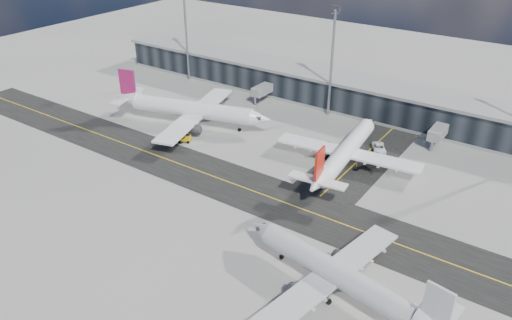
# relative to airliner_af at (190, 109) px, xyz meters

# --- Properties ---
(ground) EXTENTS (300.00, 300.00, 0.00)m
(ground) POSITION_rel_airliner_af_xyz_m (26.34, -21.67, -4.24)
(ground) COLOR gray
(ground) RESTS_ON ground
(taxiway_lanes) EXTENTS (180.00, 63.00, 0.03)m
(taxiway_lanes) POSITION_rel_airliner_af_xyz_m (30.25, -10.94, -4.23)
(taxiway_lanes) COLOR black
(taxiway_lanes) RESTS_ON ground
(terminal_concourse) EXTENTS (152.00, 19.80, 8.80)m
(terminal_concourse) POSITION_rel_airliner_af_xyz_m (26.38, 33.26, -0.15)
(terminal_concourse) COLOR black
(terminal_concourse) RESTS_ON ground
(floodlight_masts) EXTENTS (102.50, 0.70, 28.90)m
(floodlight_masts) POSITION_rel_airliner_af_xyz_m (26.34, 26.33, 11.37)
(floodlight_masts) COLOR gray
(floodlight_masts) RESTS_ON ground
(airliner_af) EXTENTS (42.67, 36.74, 12.83)m
(airliner_af) POSITION_rel_airliner_af_xyz_m (0.00, 0.00, 0.00)
(airliner_af) COLOR white
(airliner_af) RESTS_ON ground
(airliner_redtail) EXTENTS (32.82, 38.41, 11.37)m
(airliner_redtail) POSITION_rel_airliner_af_xyz_m (42.95, 1.96, -0.48)
(airliner_redtail) COLOR white
(airliner_redtail) RESTS_ON ground
(airliner_near) EXTENTS (36.29, 31.10, 10.78)m
(airliner_near) POSITION_rel_airliner_af_xyz_m (59.36, -34.36, -0.68)
(airliner_near) COLOR silver
(airliner_near) RESTS_ON ground
(baggage_tug) EXTENTS (3.53, 2.89, 2.01)m
(baggage_tug) POSITION_rel_airliner_af_xyz_m (5.95, -8.69, -3.23)
(baggage_tug) COLOR #D8A10B
(baggage_tug) RESTS_ON ground
(service_van) EXTENTS (5.42, 6.57, 1.67)m
(service_van) POSITION_rel_airliner_af_xyz_m (46.34, 13.29, -3.40)
(service_van) COLOR white
(service_van) RESTS_ON ground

